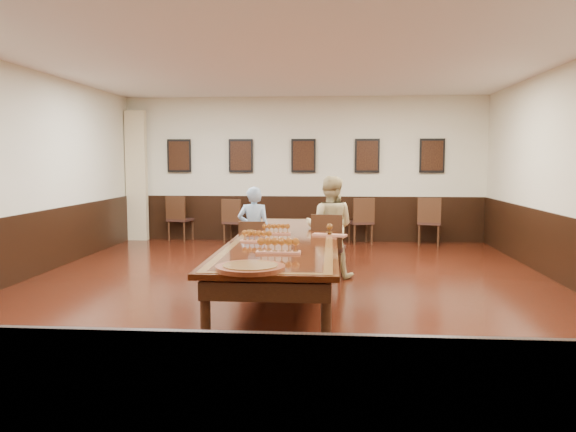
# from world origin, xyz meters

# --- Properties ---
(floor) EXTENTS (8.00, 10.00, 0.02)m
(floor) POSITION_xyz_m (0.00, 0.00, -0.01)
(floor) COLOR black
(floor) RESTS_ON ground
(ceiling) EXTENTS (8.00, 10.00, 0.02)m
(ceiling) POSITION_xyz_m (0.00, 0.00, 3.21)
(ceiling) COLOR white
(ceiling) RESTS_ON floor
(wall_back) EXTENTS (8.00, 0.02, 3.20)m
(wall_back) POSITION_xyz_m (0.00, 5.01, 1.60)
(wall_back) COLOR beige
(wall_back) RESTS_ON floor
(wall_front) EXTENTS (8.00, 0.02, 3.20)m
(wall_front) POSITION_xyz_m (0.00, -5.01, 1.60)
(wall_front) COLOR beige
(wall_front) RESTS_ON floor
(chair_man) EXTENTS (0.42, 0.46, 0.87)m
(chair_man) POSITION_xyz_m (-0.59, 1.08, 0.44)
(chair_man) COLOR black
(chair_man) RESTS_ON floor
(chair_woman) EXTENTS (0.54, 0.57, 1.00)m
(chair_woman) POSITION_xyz_m (0.59, 0.97, 0.50)
(chair_woman) COLOR black
(chair_woman) RESTS_ON floor
(spare_chair_a) EXTENTS (0.59, 0.62, 1.01)m
(spare_chair_a) POSITION_xyz_m (-2.76, 4.82, 0.51)
(spare_chair_a) COLOR black
(spare_chair_a) RESTS_ON floor
(spare_chair_b) EXTENTS (0.55, 0.58, 0.96)m
(spare_chair_b) POSITION_xyz_m (-1.48, 4.62, 0.48)
(spare_chair_b) COLOR black
(spare_chair_b) RESTS_ON floor
(spare_chair_c) EXTENTS (0.58, 0.61, 1.00)m
(spare_chair_c) POSITION_xyz_m (1.26, 4.59, 0.50)
(spare_chair_c) COLOR black
(spare_chair_c) RESTS_ON floor
(spare_chair_d) EXTENTS (0.57, 0.61, 1.02)m
(spare_chair_d) POSITION_xyz_m (2.71, 4.56, 0.51)
(spare_chair_d) COLOR black
(spare_chair_d) RESTS_ON floor
(person_man) EXTENTS (0.52, 0.35, 1.39)m
(person_man) POSITION_xyz_m (-0.59, 1.17, 0.70)
(person_man) COLOR #4981B6
(person_man) RESTS_ON floor
(person_woman) EXTENTS (0.86, 0.71, 1.56)m
(person_woman) POSITION_xyz_m (0.60, 1.07, 0.78)
(person_woman) COLOR #D3C084
(person_woman) RESTS_ON floor
(pink_phone) EXTENTS (0.09, 0.16, 0.01)m
(pink_phone) POSITION_xyz_m (0.60, 0.30, 0.76)
(pink_phone) COLOR #EE4FB7
(pink_phone) RESTS_ON conference_table
(curtain) EXTENTS (0.45, 0.18, 2.90)m
(curtain) POSITION_xyz_m (-3.75, 4.82, 1.45)
(curtain) COLOR beige
(curtain) RESTS_ON floor
(wainscoting) EXTENTS (8.00, 10.00, 1.00)m
(wainscoting) POSITION_xyz_m (0.00, 0.00, 0.50)
(wainscoting) COLOR black
(wainscoting) RESTS_ON floor
(conference_table) EXTENTS (1.40, 5.00, 0.76)m
(conference_table) POSITION_xyz_m (0.00, 0.00, 0.61)
(conference_table) COLOR black
(conference_table) RESTS_ON floor
(posters) EXTENTS (6.14, 0.04, 0.74)m
(posters) POSITION_xyz_m (0.00, 4.94, 1.90)
(posters) COLOR black
(posters) RESTS_ON wall_back
(flight_a) EXTENTS (0.42, 0.15, 0.15)m
(flight_a) POSITION_xyz_m (-0.16, 0.36, 0.82)
(flight_a) COLOR #AE6549
(flight_a) RESTS_ON conference_table
(flight_b) EXTENTS (0.50, 0.27, 0.18)m
(flight_b) POSITION_xyz_m (0.60, 0.22, 0.83)
(flight_b) COLOR #AE6549
(flight_b) RESTS_ON conference_table
(flight_c) EXTENTS (0.43, 0.19, 0.16)m
(flight_c) POSITION_xyz_m (-0.33, -0.43, 0.82)
(flight_c) COLOR #AE6549
(flight_c) RESTS_ON conference_table
(flight_d) EXTENTS (0.50, 0.16, 0.19)m
(flight_d) POSITION_xyz_m (0.03, -1.31, 0.84)
(flight_d) COLOR #AE6549
(flight_d) RESTS_ON conference_table
(red_plate_grp) EXTENTS (0.20, 0.20, 0.03)m
(red_plate_grp) POSITION_xyz_m (0.08, -0.33, 0.76)
(red_plate_grp) COLOR red
(red_plate_grp) RESTS_ON conference_table
(carved_platter) EXTENTS (0.80, 0.80, 0.05)m
(carved_platter) POSITION_xyz_m (-0.15, -2.26, 0.78)
(carved_platter) COLOR #572111
(carved_platter) RESTS_ON conference_table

